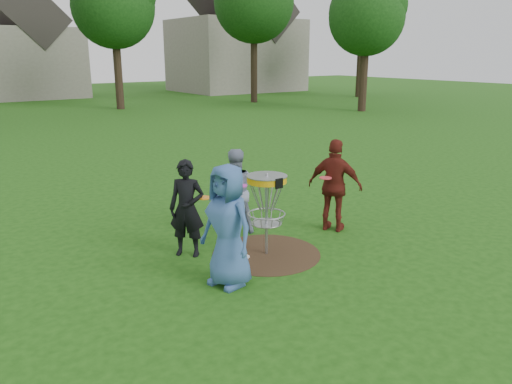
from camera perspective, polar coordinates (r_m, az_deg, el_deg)
ground at (r=8.37m, az=1.19°, el=-7.07°), size 100.00×100.00×0.00m
dirt_patch at (r=8.36m, az=1.19°, el=-7.04°), size 1.80×1.80×0.01m
player_blue at (r=7.01m, az=-3.26°, el=-3.88°), size 0.77×0.98×1.78m
player_black at (r=8.14m, az=-7.91°, el=-1.89°), size 0.68×0.68×1.60m
player_grey at (r=9.08m, az=-2.53°, el=0.04°), size 0.87×0.74×1.58m
player_maroon at (r=9.31m, az=9.02°, el=0.72°), size 0.87×1.09×1.73m
disc_on_grass at (r=8.22m, az=-1.51°, el=-7.44°), size 0.22×0.22×0.02m
disc_golf_basket at (r=8.03m, az=1.23°, el=-0.34°), size 0.66×0.67×1.38m
held_discs at (r=8.23m, az=-0.21°, el=0.11°), size 2.53×1.56×0.14m
house_row at (r=40.40m, az=-22.45°, el=15.78°), size 44.50×10.65×11.62m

